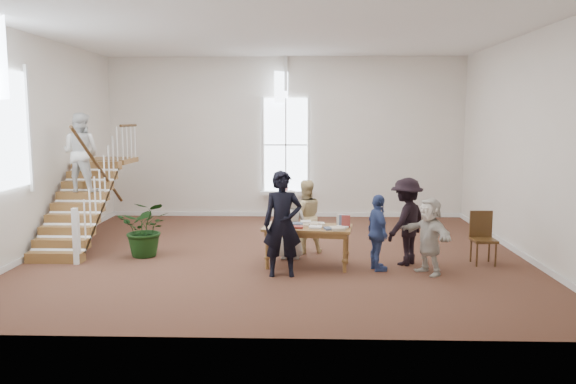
{
  "coord_description": "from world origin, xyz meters",
  "views": [
    {
      "loc": [
        0.55,
        -11.4,
        2.83
      ],
      "look_at": [
        0.19,
        0.4,
        1.25
      ],
      "focal_mm": 35.0,
      "sensor_mm": 36.0,
      "label": 1
    }
  ],
  "objects_px": {
    "library_table": "(308,231)",
    "woman_cluster_b": "(406,221)",
    "person_yellow": "(305,217)",
    "police_officer": "(283,224)",
    "side_chair": "(482,234)",
    "woman_cluster_a": "(378,233)",
    "floor_plant": "(146,229)",
    "woman_cluster_c": "(429,236)",
    "elderly_woman": "(290,224)"
  },
  "relations": [
    {
      "from": "police_officer",
      "to": "person_yellow",
      "type": "relative_size",
      "value": 1.23
    },
    {
      "from": "elderly_woman",
      "to": "woman_cluster_c",
      "type": "height_order",
      "value": "woman_cluster_c"
    },
    {
      "from": "woman_cluster_a",
      "to": "woman_cluster_c",
      "type": "relative_size",
      "value": 1.01
    },
    {
      "from": "police_officer",
      "to": "floor_plant",
      "type": "xyz_separation_m",
      "value": [
        -2.84,
        1.34,
        -0.37
      ]
    },
    {
      "from": "police_officer",
      "to": "woman_cluster_b",
      "type": "distance_m",
      "value": 2.5
    },
    {
      "from": "woman_cluster_c",
      "to": "person_yellow",
      "type": "bearing_deg",
      "value": -153.14
    },
    {
      "from": "person_yellow",
      "to": "side_chair",
      "type": "xyz_separation_m",
      "value": [
        3.44,
        -0.75,
        -0.2
      ]
    },
    {
      "from": "police_officer",
      "to": "woman_cluster_c",
      "type": "distance_m",
      "value": 2.66
    },
    {
      "from": "woman_cluster_c",
      "to": "side_chair",
      "type": "distance_m",
      "value": 1.44
    },
    {
      "from": "floor_plant",
      "to": "police_officer",
      "type": "bearing_deg",
      "value": -25.26
    },
    {
      "from": "police_officer",
      "to": "side_chair",
      "type": "height_order",
      "value": "police_officer"
    },
    {
      "from": "person_yellow",
      "to": "police_officer",
      "type": "bearing_deg",
      "value": 62.38
    },
    {
      "from": "woman_cluster_b",
      "to": "side_chair",
      "type": "bearing_deg",
      "value": 135.02
    },
    {
      "from": "library_table",
      "to": "woman_cluster_b",
      "type": "bearing_deg",
      "value": 13.81
    },
    {
      "from": "person_yellow",
      "to": "floor_plant",
      "type": "height_order",
      "value": "person_yellow"
    },
    {
      "from": "floor_plant",
      "to": "elderly_woman",
      "type": "bearing_deg",
      "value": -1.74
    },
    {
      "from": "library_table",
      "to": "person_yellow",
      "type": "distance_m",
      "value": 1.1
    },
    {
      "from": "woman_cluster_a",
      "to": "side_chair",
      "type": "distance_m",
      "value": 2.19
    },
    {
      "from": "floor_plant",
      "to": "library_table",
      "type": "bearing_deg",
      "value": -11.78
    },
    {
      "from": "library_table",
      "to": "elderly_woman",
      "type": "distance_m",
      "value": 0.7
    },
    {
      "from": "elderly_woman",
      "to": "side_chair",
      "type": "height_order",
      "value": "elderly_woman"
    },
    {
      "from": "side_chair",
      "to": "library_table",
      "type": "bearing_deg",
      "value": -175.86
    },
    {
      "from": "police_officer",
      "to": "side_chair",
      "type": "xyz_separation_m",
      "value": [
        3.84,
        1.0,
        -0.38
      ]
    },
    {
      "from": "woman_cluster_a",
      "to": "woman_cluster_c",
      "type": "xyz_separation_m",
      "value": [
        0.9,
        -0.2,
        -0.01
      ]
    },
    {
      "from": "library_table",
      "to": "elderly_woman",
      "type": "height_order",
      "value": "elderly_woman"
    },
    {
      "from": "woman_cluster_b",
      "to": "floor_plant",
      "type": "relative_size",
      "value": 1.46
    },
    {
      "from": "library_table",
      "to": "woman_cluster_a",
      "type": "xyz_separation_m",
      "value": [
        1.29,
        -0.24,
        0.02
      ]
    },
    {
      "from": "elderly_woman",
      "to": "floor_plant",
      "type": "distance_m",
      "value": 2.94
    },
    {
      "from": "elderly_woman",
      "to": "woman_cluster_a",
      "type": "xyz_separation_m",
      "value": [
        1.64,
        -0.84,
        0.02
      ]
    },
    {
      "from": "police_officer",
      "to": "elderly_woman",
      "type": "bearing_deg",
      "value": 81.34
    },
    {
      "from": "woman_cluster_a",
      "to": "woman_cluster_b",
      "type": "relative_size",
      "value": 0.84
    },
    {
      "from": "library_table",
      "to": "woman_cluster_a",
      "type": "relative_size",
      "value": 1.23
    },
    {
      "from": "woman_cluster_a",
      "to": "side_chair",
      "type": "height_order",
      "value": "woman_cluster_a"
    },
    {
      "from": "woman_cluster_c",
      "to": "floor_plant",
      "type": "height_order",
      "value": "woman_cluster_c"
    },
    {
      "from": "side_chair",
      "to": "woman_cluster_a",
      "type": "bearing_deg",
      "value": -166.12
    },
    {
      "from": "library_table",
      "to": "person_yellow",
      "type": "height_order",
      "value": "person_yellow"
    },
    {
      "from": "woman_cluster_b",
      "to": "floor_plant",
      "type": "distance_m",
      "value": 5.21
    },
    {
      "from": "floor_plant",
      "to": "side_chair",
      "type": "distance_m",
      "value": 6.69
    },
    {
      "from": "person_yellow",
      "to": "woman_cluster_a",
      "type": "bearing_deg",
      "value": 120.4
    },
    {
      "from": "library_table",
      "to": "person_yellow",
      "type": "bearing_deg",
      "value": 100.41
    },
    {
      "from": "woman_cluster_c",
      "to": "woman_cluster_b",
      "type": "bearing_deg",
      "value": 176.04
    },
    {
      "from": "person_yellow",
      "to": "library_table",
      "type": "bearing_deg",
      "value": 78.25
    },
    {
      "from": "woman_cluster_b",
      "to": "police_officer",
      "type": "bearing_deg",
      "value": -29.94
    },
    {
      "from": "person_yellow",
      "to": "side_chair",
      "type": "bearing_deg",
      "value": 152.96
    },
    {
      "from": "library_table",
      "to": "elderly_woman",
      "type": "relative_size",
      "value": 1.25
    },
    {
      "from": "library_table",
      "to": "side_chair",
      "type": "bearing_deg",
      "value": 13.28
    },
    {
      "from": "floor_plant",
      "to": "woman_cluster_c",
      "type": "bearing_deg",
      "value": -11.61
    },
    {
      "from": "elderly_woman",
      "to": "woman_cluster_b",
      "type": "xyz_separation_m",
      "value": [
        2.24,
        -0.39,
        0.15
      ]
    },
    {
      "from": "police_officer",
      "to": "woman_cluster_c",
      "type": "relative_size",
      "value": 1.35
    },
    {
      "from": "library_table",
      "to": "woman_cluster_b",
      "type": "distance_m",
      "value": 1.9
    }
  ]
}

